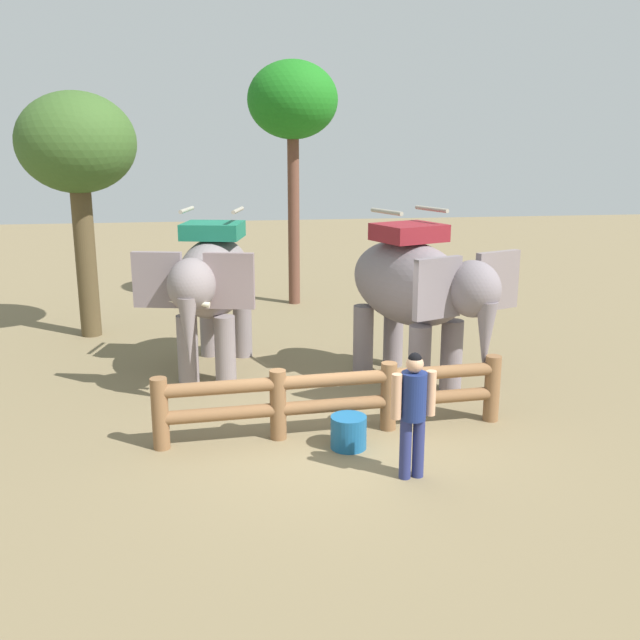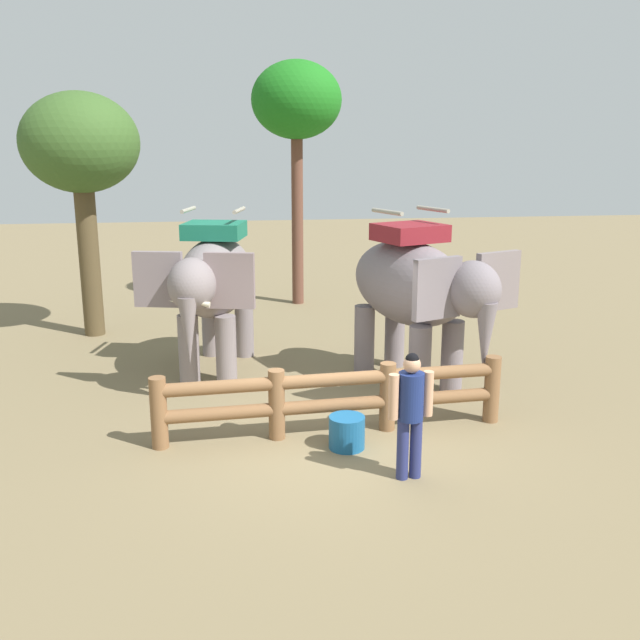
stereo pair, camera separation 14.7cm
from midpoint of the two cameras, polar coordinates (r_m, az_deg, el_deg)
name	(u,v)px [view 2 (the right image)]	position (r m, az deg, el deg)	size (l,w,h in m)	color
ground_plane	(336,441)	(10.54, 1.68, -9.68)	(60.00, 60.00, 0.00)	olive
log_fence	(333,395)	(10.58, 1.45, -6.06)	(5.27, 0.56, 1.05)	brown
elephant_near_left	(213,282)	(13.27, -8.24, 2.99)	(2.27, 3.66, 3.07)	gray
elephant_center	(416,289)	(12.53, 8.05, 2.50)	(2.68, 3.72, 3.13)	slate
tourist_woman_in_black	(411,407)	(9.18, 7.72, -6.90)	(0.60, 0.37, 1.69)	navy
tree_far_left	(81,148)	(16.37, -18.37, 12.90)	(2.50, 2.50, 5.28)	brown
tree_back_center	(297,105)	(18.82, -1.66, 16.85)	(2.30, 2.30, 6.24)	brown
feed_bucket	(347,432)	(10.25, 2.58, -8.96)	(0.51, 0.51, 0.47)	#19598C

